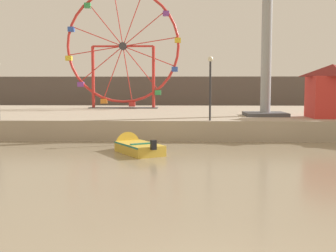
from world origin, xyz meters
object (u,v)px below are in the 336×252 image
(ferris_wheel_red_frame, at_px, (123,49))
(carnival_booth_red_striped, at_px, (332,90))
(motorboat_mustard_yellow, at_px, (134,146))
(drop_tower_steel_tower, at_px, (267,16))
(promenade_lamp_far, at_px, (210,78))

(ferris_wheel_red_frame, height_order, carnival_booth_red_striped, ferris_wheel_red_frame)
(motorboat_mustard_yellow, distance_m, drop_tower_steel_tower, 14.13)
(drop_tower_steel_tower, relative_size, carnival_booth_red_striped, 4.10)
(drop_tower_steel_tower, xyz_separation_m, carnival_booth_red_striped, (3.96, -1.62, -4.95))
(ferris_wheel_red_frame, distance_m, carnival_booth_red_striped, 19.30)
(motorboat_mustard_yellow, relative_size, ferris_wheel_red_frame, 0.35)
(motorboat_mustard_yellow, xyz_separation_m, promenade_lamp_far, (4.09, 4.43, 3.45))
(motorboat_mustard_yellow, distance_m, carnival_booth_red_striped, 14.24)
(ferris_wheel_red_frame, relative_size, promenade_lamp_far, 2.85)
(motorboat_mustard_yellow, distance_m, ferris_wheel_red_frame, 19.75)
(ferris_wheel_red_frame, bearing_deg, drop_tower_steel_tower, -41.51)
(drop_tower_steel_tower, distance_m, carnival_booth_red_striped, 6.54)
(drop_tower_steel_tower, bearing_deg, ferris_wheel_red_frame, 138.49)
(promenade_lamp_far, bearing_deg, ferris_wheel_red_frame, 116.75)
(carnival_booth_red_striped, xyz_separation_m, promenade_lamp_far, (-8.02, -2.54, 0.70))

